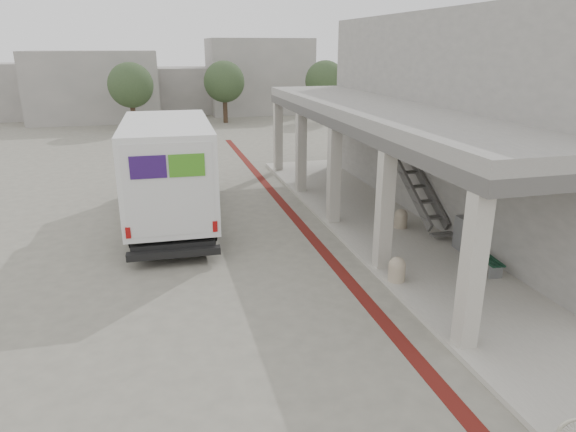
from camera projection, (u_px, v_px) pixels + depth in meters
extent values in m
plane|color=#6B675B|center=(313.00, 286.00, 13.18)|extent=(120.00, 120.00, 0.00)
cube|color=#571611|center=(325.00, 254.00, 15.26)|extent=(0.35, 40.00, 0.01)
cube|color=#9E9A8E|center=(452.00, 268.00, 14.12)|extent=(4.40, 28.00, 0.12)
cube|color=gray|center=(477.00, 117.00, 17.97)|extent=(4.30, 17.00, 7.00)
cube|color=#52504D|center=(378.00, 121.00, 17.07)|extent=(3.40, 16.90, 0.35)
cube|color=gray|center=(378.00, 110.00, 16.96)|extent=(3.40, 16.90, 0.35)
cube|color=gray|center=(95.00, 86.00, 41.60)|extent=(10.00, 6.00, 5.50)
cube|color=gray|center=(180.00, 90.00, 47.19)|extent=(8.00, 6.00, 4.00)
cube|color=gray|center=(259.00, 76.00, 46.64)|extent=(9.00, 6.00, 6.50)
cube|color=gray|center=(23.00, 91.00, 43.07)|extent=(7.00, 5.00, 4.50)
cylinder|color=#38281C|center=(133.00, 113.00, 37.30)|extent=(0.36, 0.36, 2.40)
sphere|color=#2B3C23|center=(131.00, 85.00, 36.67)|extent=(3.20, 3.20, 3.20)
cylinder|color=#38281C|center=(225.00, 107.00, 40.82)|extent=(0.36, 0.36, 2.40)
sphere|color=#2B3C23|center=(224.00, 82.00, 40.19)|extent=(3.20, 3.20, 3.20)
cylinder|color=#38281C|center=(325.00, 106.00, 41.82)|extent=(0.36, 0.36, 2.40)
sphere|color=#2B3C23|center=(325.00, 81.00, 41.19)|extent=(3.20, 3.20, 3.20)
cube|color=black|center=(172.00, 209.00, 17.97)|extent=(2.58, 7.89, 0.34)
cube|color=silver|center=(168.00, 167.00, 16.50)|extent=(2.85, 5.89, 2.90)
cube|color=silver|center=(168.00, 150.00, 20.11)|extent=(2.74, 2.20, 2.57)
cube|color=silver|center=(169.00, 167.00, 21.50)|extent=(2.48, 0.74, 0.89)
cube|color=black|center=(167.00, 130.00, 20.75)|extent=(2.47, 0.62, 1.17)
cube|color=black|center=(174.00, 253.00, 14.27)|extent=(2.58, 0.36, 0.20)
cube|color=#2D1256|center=(125.00, 149.00, 16.77)|extent=(0.07, 1.56, 0.84)
cube|color=#408B1E|center=(121.00, 159.00, 15.22)|extent=(0.07, 1.56, 0.84)
cube|color=#2D1256|center=(148.00, 167.00, 13.46)|extent=(0.95, 0.06, 0.61)
cube|color=#408B1E|center=(187.00, 165.00, 13.68)|extent=(0.95, 0.06, 0.61)
cylinder|color=black|center=(141.00, 188.00, 20.39)|extent=(0.34, 1.01, 1.01)
cylinder|color=black|center=(200.00, 185.00, 20.89)|extent=(0.34, 1.01, 1.01)
cylinder|color=black|center=(134.00, 231.00, 15.64)|extent=(0.34, 1.01, 1.01)
cylinder|color=black|center=(211.00, 226.00, 16.14)|extent=(0.34, 1.01, 1.01)
cube|color=gray|center=(496.00, 272.00, 13.32)|extent=(0.36, 0.11, 0.36)
cube|color=gray|center=(469.00, 252.00, 14.64)|extent=(0.36, 0.11, 0.36)
cube|color=#103120|center=(478.00, 255.00, 13.90)|extent=(0.27, 1.69, 0.04)
cube|color=#103120|center=(483.00, 255.00, 13.92)|extent=(0.27, 1.69, 0.04)
cube|color=#103120|center=(487.00, 254.00, 13.94)|extent=(0.27, 1.69, 0.04)
cylinder|color=tan|center=(397.00, 273.00, 13.18)|extent=(0.43, 0.43, 0.43)
sphere|color=tan|center=(397.00, 265.00, 13.11)|extent=(0.43, 0.43, 0.43)
cylinder|color=gray|center=(401.00, 221.00, 17.05)|extent=(0.43, 0.43, 0.43)
sphere|color=gray|center=(401.00, 215.00, 16.98)|extent=(0.43, 0.43, 0.43)
cube|color=gray|center=(465.00, 234.00, 15.12)|extent=(0.47, 0.62, 0.99)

